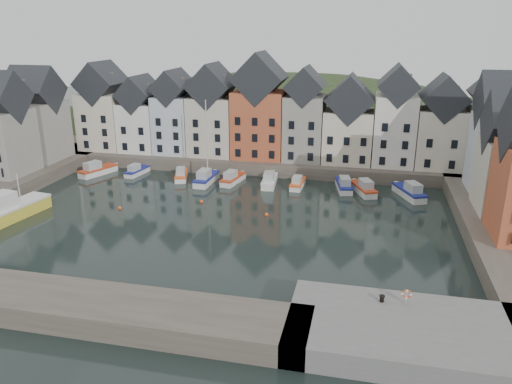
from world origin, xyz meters
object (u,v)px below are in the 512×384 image
(life_ring_post, at_px, (407,294))
(mooring_bollard, at_px, (382,298))
(boat_a, at_px, (97,170))
(boat_d, at_px, (206,178))
(large_vessel, at_px, (7,210))

(life_ring_post, bearing_deg, mooring_bollard, -176.31)
(boat_a, height_order, boat_d, boat_d)
(boat_a, height_order, large_vessel, large_vessel)
(mooring_bollard, relative_size, life_ring_post, 0.43)
(boat_a, bearing_deg, mooring_bollard, -16.10)
(boat_d, xyz_separation_m, large_vessel, (-19.83, -20.75, 0.53))
(boat_a, relative_size, large_vessel, 0.61)
(large_vessel, distance_m, mooring_bollard, 48.21)
(boat_d, relative_size, mooring_bollard, 23.70)
(boat_a, relative_size, boat_d, 0.54)
(boat_d, distance_m, life_ring_post, 44.23)
(large_vessel, distance_m, life_ring_post, 50.04)
(mooring_bollard, bearing_deg, large_vessel, 164.13)
(life_ring_post, bearing_deg, boat_d, 130.09)
(large_vessel, bearing_deg, life_ring_post, -6.81)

